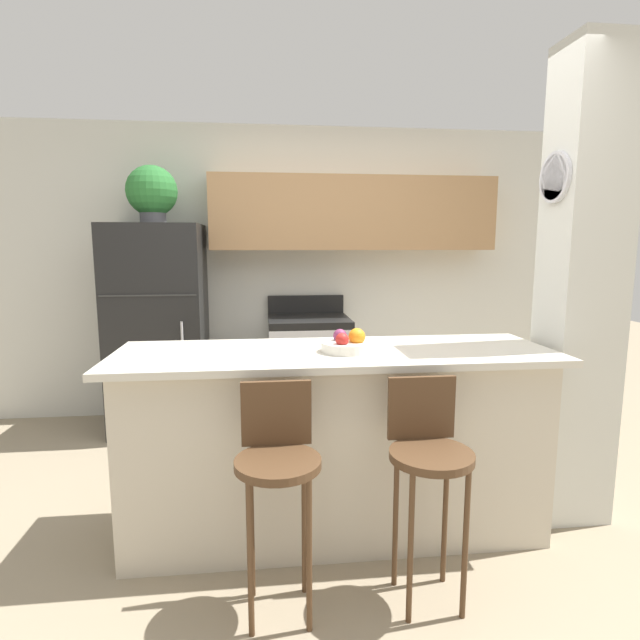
{
  "coord_description": "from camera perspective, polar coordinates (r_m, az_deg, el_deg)",
  "views": [
    {
      "loc": [
        -0.36,
        -2.48,
        1.53
      ],
      "look_at": [
        0.0,
        0.71,
        1.04
      ],
      "focal_mm": 28.0,
      "sensor_mm": 36.0,
      "label": 1
    }
  ],
  "objects": [
    {
      "name": "ground_plane",
      "position": [
        2.94,
        1.7,
        -22.71
      ],
      "size": [
        14.0,
        14.0,
        0.0
      ],
      "primitive_type": "plane",
      "color": "gray"
    },
    {
      "name": "wall_back",
      "position": [
        4.5,
        0.08,
        7.87
      ],
      "size": [
        5.6,
        0.38,
        2.55
      ],
      "color": "silver",
      "rests_on": "ground_plane"
    },
    {
      "name": "pillar_right",
      "position": [
        3.03,
        27.62,
        2.97
      ],
      "size": [
        0.38,
        0.32,
        2.55
      ],
      "color": "silver",
      "rests_on": "ground_plane"
    },
    {
      "name": "counter_bar",
      "position": [
        2.71,
        1.75,
        -13.66
      ],
      "size": [
        2.24,
        0.72,
        0.99
      ],
      "color": "beige",
      "rests_on": "ground_plane"
    },
    {
      "name": "refrigerator",
      "position": [
        4.31,
        -17.96,
        -0.91
      ],
      "size": [
        0.75,
        0.66,
        1.69
      ],
      "color": "black",
      "rests_on": "ground_plane"
    },
    {
      "name": "stove_range",
      "position": [
        4.33,
        -1.29,
        -5.59
      ],
      "size": [
        0.68,
        0.63,
        1.07
      ],
      "color": "silver",
      "rests_on": "ground_plane"
    },
    {
      "name": "bar_stool_left",
      "position": [
        2.13,
        -4.86,
        -16.16
      ],
      "size": [
        0.35,
        0.35,
        0.96
      ],
      "color": "#4C331E",
      "rests_on": "ground_plane"
    },
    {
      "name": "bar_stool_right",
      "position": [
        2.23,
        12.27,
        -15.08
      ],
      "size": [
        0.35,
        0.35,
        0.96
      ],
      "color": "#4C331E",
      "rests_on": "ground_plane"
    },
    {
      "name": "potted_plant_on_fridge",
      "position": [
        4.27,
        -18.66,
        13.63
      ],
      "size": [
        0.4,
        0.4,
        0.46
      ],
      "color": "#4C4C51",
      "rests_on": "refrigerator"
    },
    {
      "name": "fruit_bowl",
      "position": [
        2.52,
        3.06,
        -2.75
      ],
      "size": [
        0.25,
        0.25,
        0.12
      ],
      "color": "silver",
      "rests_on": "counter_bar"
    },
    {
      "name": "trash_bin",
      "position": [
        4.18,
        -10.0,
        -10.16
      ],
      "size": [
        0.28,
        0.28,
        0.38
      ],
      "color": "black",
      "rests_on": "ground_plane"
    }
  ]
}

